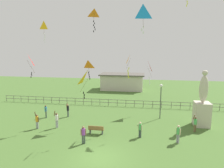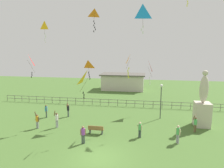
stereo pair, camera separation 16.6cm
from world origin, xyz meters
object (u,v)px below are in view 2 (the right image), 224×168
object	(u,v)px
kite_0	(95,14)
kite_6	(45,26)
lamppost	(161,94)
person_7	(195,123)
statue_monument	(202,108)
kite_7	(143,13)
person_4	(57,119)
person_5	(83,134)
kite_5	(28,61)
kite_8	(130,59)
person_0	(140,129)
kite_2	(88,65)
kite_1	(148,67)
person_3	(68,109)
person_6	(37,120)
person_1	(178,133)
park_bench	(96,129)
kite_3	(88,79)
person_2	(46,110)

from	to	relation	value
kite_0	kite_6	size ratio (longest dim) A/B	0.86
lamppost	person_7	size ratio (longest dim) A/B	2.30
statue_monument	kite_7	size ratio (longest dim) A/B	2.53
person_4	person_5	distance (m)	4.85
kite_0	kite_5	xyz separation A→B (m)	(-6.86, -2.66, -5.07)
person_5	kite_8	size ratio (longest dim) A/B	0.65
person_0	kite_2	xyz separation A→B (m)	(-5.58, 2.60, 5.56)
person_7	kite_1	xyz separation A→B (m)	(-4.69, 5.67, 4.96)
person_3	kite_0	xyz separation A→B (m)	(3.30, 0.58, 11.01)
kite_6	person_3	bearing A→B (deg)	-42.66
person_7	kite_5	xyz separation A→B (m)	(-17.60, 0.22, 5.95)
person_0	kite_6	bearing A→B (deg)	146.87
person_6	kite_5	bearing A→B (deg)	133.01
person_1	kite_7	world-z (taller)	kite_7
person_0	person_5	distance (m)	5.21
park_bench	person_1	distance (m)	7.53
kite_2	park_bench	bearing A→B (deg)	-60.84
park_bench	person_5	xyz separation A→B (m)	(-0.60, -2.15, 0.46)
park_bench	kite_2	bearing A→B (deg)	119.16
person_6	person_1	bearing A→B (deg)	-4.46
person_5	person_0	bearing A→B (deg)	23.06
person_3	kite_7	bearing A→B (deg)	-28.99
person_3	kite_7	world-z (taller)	kite_7
person_0	person_3	size ratio (longest dim) A/B	0.82
kite_0	kite_1	bearing A→B (deg)	24.76
statue_monument	kite_3	bearing A→B (deg)	-154.77
person_1	kite_3	world-z (taller)	kite_3
kite_3	kite_8	xyz separation A→B (m)	(3.36, 3.49, 1.49)
person_3	kite_2	world-z (taller)	kite_2
person_3	person_4	distance (m)	3.46
statue_monument	kite_0	xyz separation A→B (m)	(-11.78, 1.08, 9.91)
person_2	kite_2	world-z (taller)	kite_2
person_0	person_1	xyz separation A→B (m)	(3.29, -0.63, 0.08)
kite_3	kite_6	world-z (taller)	kite_6
person_4	kite_5	bearing A→B (deg)	159.47
kite_1	kite_3	world-z (taller)	kite_1
lamppost	park_bench	bearing A→B (deg)	-139.56
person_5	kite_3	xyz separation A→B (m)	(0.29, 0.85, 4.66)
kite_2	person_5	bearing A→B (deg)	-80.38
person_5	kite_7	distance (m)	11.30
kite_7	kite_8	size ratio (longest dim) A/B	0.96
person_5	kite_8	bearing A→B (deg)	50.01
lamppost	kite_6	size ratio (longest dim) A/B	1.41
person_1	person_2	distance (m)	15.11
person_6	kite_1	xyz separation A→B (m)	(11.12, 7.37, 4.96)
park_bench	kite_7	distance (m)	11.37
person_3	kite_8	distance (m)	9.98
person_0	kite_1	xyz separation A→B (m)	(0.65, 7.81, 5.00)
kite_1	kite_3	xyz separation A→B (m)	(-5.15, -9.00, -0.28)
person_0	person_4	bearing A→B (deg)	173.49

